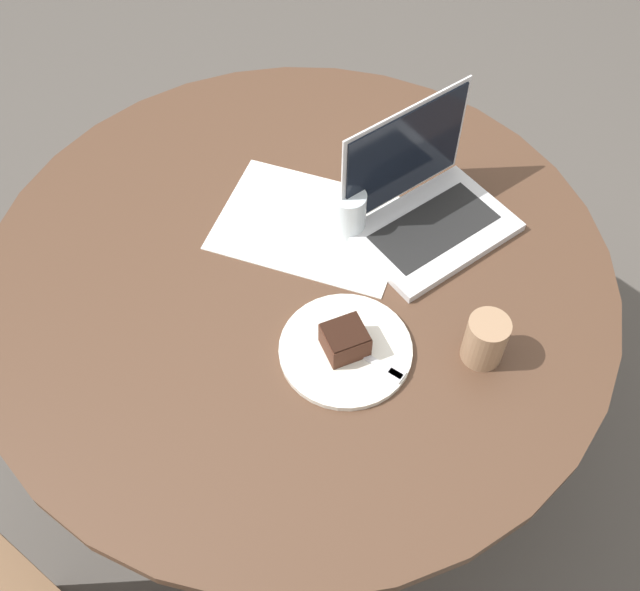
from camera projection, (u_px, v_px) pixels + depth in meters
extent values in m
plane|color=#4C4742|center=(303.00, 425.00, 2.05)|extent=(12.00, 12.00, 0.00)
cylinder|color=#4C3323|center=(303.00, 424.00, 2.04)|extent=(0.58, 0.58, 0.02)
cylinder|color=#4C3323|center=(300.00, 360.00, 1.77)|extent=(0.13, 0.13, 0.65)
cylinder|color=#4C3323|center=(297.00, 272.00, 1.49)|extent=(1.26, 1.26, 0.03)
cube|color=brown|center=(26.00, 571.00, 1.60)|extent=(0.04, 0.04, 0.44)
cube|color=white|center=(312.00, 225.00, 1.54)|extent=(0.46, 0.43, 0.00)
cylinder|color=silver|center=(346.00, 350.00, 1.36)|extent=(0.24, 0.24, 0.01)
cube|color=#472619|center=(345.00, 340.00, 1.33)|extent=(0.09, 0.09, 0.05)
cube|color=black|center=(345.00, 332.00, 1.31)|extent=(0.08, 0.09, 0.00)
cube|color=silver|center=(362.00, 354.00, 1.34)|extent=(0.17, 0.06, 0.00)
cube|color=silver|center=(396.00, 374.00, 1.32)|extent=(0.03, 0.03, 0.00)
cylinder|color=#997556|center=(485.00, 340.00, 1.32)|extent=(0.08, 0.08, 0.10)
cylinder|color=silver|center=(349.00, 213.00, 1.49)|extent=(0.07, 0.07, 0.10)
cube|color=silver|center=(434.00, 230.00, 1.52)|extent=(0.22, 0.31, 0.02)
cube|color=black|center=(434.00, 227.00, 1.52)|extent=(0.13, 0.26, 0.00)
cube|color=silver|center=(404.00, 154.00, 1.47)|extent=(0.01, 0.31, 0.23)
cube|color=black|center=(405.00, 155.00, 1.47)|extent=(0.01, 0.29, 0.21)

